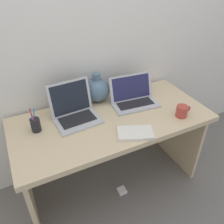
{
  "coord_description": "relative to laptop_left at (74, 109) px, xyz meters",
  "views": [
    {
      "loc": [
        -0.6,
        -1.22,
        1.69
      ],
      "look_at": [
        0.0,
        0.0,
        0.76
      ],
      "focal_mm": 37.16,
      "sensor_mm": 36.0,
      "label": 1
    }
  ],
  "objects": [
    {
      "name": "power_brick",
      "position": [
        0.27,
        -0.26,
        -0.76
      ],
      "size": [
        0.07,
        0.07,
        0.03
      ],
      "primitive_type": "cube",
      "color": "white",
      "rests_on": "ground"
    },
    {
      "name": "coffee_mug",
      "position": [
        0.7,
        -0.33,
        -0.03
      ],
      "size": [
        0.12,
        0.08,
        0.08
      ],
      "color": "#B23D33",
      "rests_on": "desk"
    },
    {
      "name": "ground_plane",
      "position": [
        0.24,
        -0.13,
        -0.78
      ],
      "size": [
        6.0,
        6.0,
        0.0
      ],
      "primitive_type": "plane",
      "color": "slate"
    },
    {
      "name": "laptop_left",
      "position": [
        0.0,
        0.0,
        0.0
      ],
      "size": [
        0.32,
        0.28,
        0.26
      ],
      "color": "#B2B2B7",
      "rests_on": "desk"
    },
    {
      "name": "notebook_stack",
      "position": [
        0.3,
        -0.36,
        -0.06
      ],
      "size": [
        0.27,
        0.22,
        0.02
      ],
      "primitive_type": "cube",
      "rotation": [
        0.0,
        0.0,
        -0.39
      ],
      "color": "silver",
      "rests_on": "desk"
    },
    {
      "name": "laptop_right",
      "position": [
        0.48,
        -0.01,
        -0.01
      ],
      "size": [
        0.37,
        0.26,
        0.21
      ],
      "color": "#B2B2B7",
      "rests_on": "desk"
    },
    {
      "name": "desk",
      "position": [
        0.24,
        -0.13,
        -0.22
      ],
      "size": [
        1.43,
        0.66,
        0.71
      ],
      "color": "#D1B78C",
      "rests_on": "ground"
    },
    {
      "name": "green_vase",
      "position": [
        0.24,
        0.15,
        0.03
      ],
      "size": [
        0.2,
        0.2,
        0.23
      ],
      "color": "slate",
      "rests_on": "desk"
    },
    {
      "name": "back_wall",
      "position": [
        0.24,
        0.25,
        0.42
      ],
      "size": [
        4.4,
        0.04,
        2.4
      ],
      "primitive_type": "cube",
      "color": "silver",
      "rests_on": "ground"
    },
    {
      "name": "pen_cup",
      "position": [
        -0.28,
        -0.03,
        -0.02
      ],
      "size": [
        0.06,
        0.06,
        0.18
      ],
      "color": "black",
      "rests_on": "desk"
    }
  ]
}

